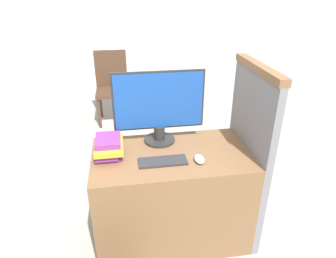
{
  "coord_description": "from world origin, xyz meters",
  "views": [
    {
      "loc": [
        -0.31,
        -1.45,
        1.83
      ],
      "look_at": [
        -0.03,
        0.28,
        0.95
      ],
      "focal_mm": 32.0,
      "sensor_mm": 36.0,
      "label": 1
    }
  ],
  "objects_px": {
    "keyboard": "(163,161)",
    "far_chair": "(112,83)",
    "book_stack": "(108,147)",
    "mouse": "(199,159)",
    "monitor": "(159,106)"
  },
  "relations": [
    {
      "from": "mouse",
      "to": "book_stack",
      "type": "relative_size",
      "value": 0.42
    },
    {
      "from": "keyboard",
      "to": "mouse",
      "type": "relative_size",
      "value": 2.95
    },
    {
      "from": "monitor",
      "to": "mouse",
      "type": "relative_size",
      "value": 6.0
    },
    {
      "from": "far_chair",
      "to": "keyboard",
      "type": "bearing_deg",
      "value": -109.54
    },
    {
      "from": "mouse",
      "to": "far_chair",
      "type": "height_order",
      "value": "far_chair"
    },
    {
      "from": "keyboard",
      "to": "mouse",
      "type": "bearing_deg",
      "value": -6.55
    },
    {
      "from": "monitor",
      "to": "keyboard",
      "type": "xyz_separation_m",
      "value": [
        -0.02,
        -0.3,
        -0.27
      ]
    },
    {
      "from": "mouse",
      "to": "far_chair",
      "type": "relative_size",
      "value": 0.11
    },
    {
      "from": "keyboard",
      "to": "far_chair",
      "type": "distance_m",
      "value": 2.45
    },
    {
      "from": "mouse",
      "to": "book_stack",
      "type": "xyz_separation_m",
      "value": [
        -0.6,
        0.18,
        0.05
      ]
    },
    {
      "from": "keyboard",
      "to": "far_chair",
      "type": "xyz_separation_m",
      "value": [
        -0.37,
        2.41,
        -0.21
      ]
    },
    {
      "from": "far_chair",
      "to": "mouse",
      "type": "bearing_deg",
      "value": -104.18
    },
    {
      "from": "monitor",
      "to": "book_stack",
      "type": "distance_m",
      "value": 0.46
    },
    {
      "from": "keyboard",
      "to": "book_stack",
      "type": "bearing_deg",
      "value": 157.32
    },
    {
      "from": "monitor",
      "to": "keyboard",
      "type": "bearing_deg",
      "value": -93.25
    }
  ]
}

